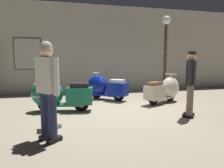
# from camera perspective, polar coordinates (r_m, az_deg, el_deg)

# --- Properties ---
(ground_plane) EXTENTS (60.00, 60.00, 0.00)m
(ground_plane) POSITION_cam_1_polar(r_m,az_deg,el_deg) (5.73, 3.22, -7.58)
(ground_plane) COLOR gray
(showroom_back_wall) EXTENTS (18.00, 0.63, 3.79)m
(showroom_back_wall) POSITION_cam_1_polar(r_m,az_deg,el_deg) (9.18, -4.70, 9.73)
(showroom_back_wall) COLOR #ADA89E
(showroom_back_wall) RESTS_ON ground
(scooter_0) EXTENTS (1.74, 0.82, 1.03)m
(scooter_0) POSITION_cam_1_polar(r_m,az_deg,el_deg) (5.82, -15.10, -2.88)
(scooter_0) COLOR black
(scooter_0) RESTS_ON ground
(scooter_1) EXTENTS (1.45, 1.45, 0.98)m
(scooter_1) POSITION_cam_1_polar(r_m,az_deg,el_deg) (7.32, -2.46, -0.87)
(scooter_1) COLOR black
(scooter_1) RESTS_ON ground
(scooter_2) EXTENTS (1.59, 1.09, 0.95)m
(scooter_2) POSITION_cam_1_polar(r_m,az_deg,el_deg) (7.01, 14.75, -1.52)
(scooter_2) COLOR black
(scooter_2) RESTS_ON ground
(lamppost) EXTENTS (0.32, 0.32, 3.03)m
(lamppost) POSITION_cam_1_polar(r_m,az_deg,el_deg) (7.96, 14.72, 9.27)
(lamppost) COLOR #472D19
(lamppost) RESTS_ON ground
(visitor_0) EXTENTS (0.43, 0.49, 1.73)m
(visitor_0) POSITION_cam_1_polar(r_m,az_deg,el_deg) (3.65, -17.60, -0.09)
(visitor_0) COLOR black
(visitor_0) RESTS_ON ground
(visitor_1) EXTENTS (0.42, 0.45, 1.66)m
(visitor_1) POSITION_cam_1_polar(r_m,az_deg,el_deg) (5.34, 21.22, 1.39)
(visitor_1) COLOR black
(visitor_1) RESTS_ON ground
(info_stanchion) EXTENTS (0.28, 0.34, 1.01)m
(info_stanchion) POSITION_cam_1_polar(r_m,az_deg,el_deg) (4.47, -15.75, -6.45)
(info_stanchion) COLOR #333338
(info_stanchion) RESTS_ON ground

